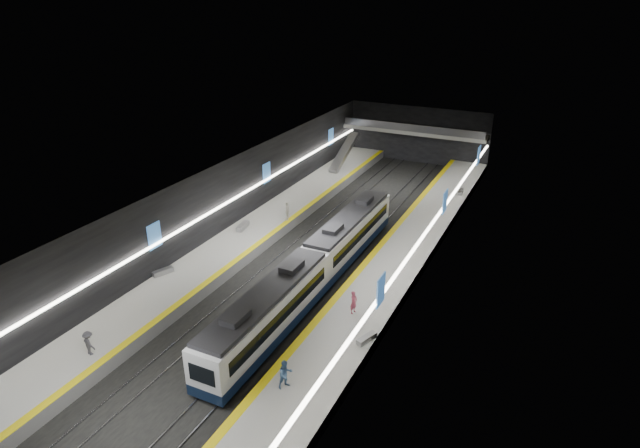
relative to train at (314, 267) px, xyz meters
The scene contains 26 objects.
ground 4.69m from the train, 127.05° to the left, with size 70.00×70.00×0.00m, color black.
ceiling 7.13m from the train, 127.05° to the left, with size 20.00×70.00×0.04m, color beige.
wall_left 13.06m from the train, 165.16° to the left, with size 0.04×70.00×8.00m, color black.
wall_right 8.39m from the train, 23.82° to the left, with size 0.04×70.00×8.00m, color black.
wall_back 38.44m from the train, 93.73° to the left, with size 20.00×0.04×8.00m, color black.
platform_left 10.67m from the train, 161.68° to the left, with size 5.00×70.00×1.00m, color slate.
tile_surface_left 10.60m from the train, 161.68° to the left, with size 5.00×70.00×0.02m, color #B0B0AB.
tactile_strip_left 8.56m from the train, 157.00° to the left, with size 0.60×70.00×0.02m, color yellow.
platform_right 6.23m from the train, 33.52° to the left, with size 5.00×70.00×1.00m, color slate.
tile_surface_right 6.11m from the train, 33.52° to the left, with size 5.00×70.00×0.02m, color #B0B0AB.
tactile_strip_right 4.49m from the train, 49.79° to the left, with size 0.60×70.00×0.02m, color yellow.
rails 4.67m from the train, 127.05° to the left, with size 6.52×70.00×0.12m.
train is the anchor object (origin of this frame).
ad_posters 5.49m from the train, 120.11° to the left, with size 19.94×53.50×2.20m.
cove_light_left 12.84m from the train, 164.93° to the left, with size 0.25×68.60×0.12m, color white.
cove_light_right 8.17m from the train, 24.40° to the left, with size 0.25×68.60×0.12m, color white.
mezzanine_bridge 36.44m from the train, 93.95° to the left, with size 20.00×3.00×1.50m.
escalator 30.98m from the train, 108.84° to the left, with size 1.20×8.00×0.60m, color #99999E.
bench_left_near 12.94m from the train, 158.48° to the right, with size 0.50×1.80×0.44m, color #99999E.
bench_left_far 12.62m from the train, 151.23° to the left, with size 0.57×2.06×0.50m, color #99999E.
bench_right_near 9.24m from the train, 40.34° to the right, with size 0.47×1.69×0.41m, color #99999E.
bench_right_far 26.45m from the train, 75.44° to the left, with size 0.47×1.70×0.41m, color #99999E.
passenger_right_a 5.76m from the train, 32.71° to the right, with size 0.66×0.43×1.80m, color #C1485F.
passenger_right_b 13.10m from the train, 71.20° to the right, with size 0.93×0.73×1.92m, color #466C99.
passenger_left_a 12.75m from the train, 128.94° to the left, with size 1.16×0.48×1.98m, color silver.
passenger_left_b 17.75m from the train, 120.59° to the right, with size 1.13×0.65×1.76m, color #414048.
Camera 1 is at (19.80, -37.98, 23.51)m, focal length 30.00 mm.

